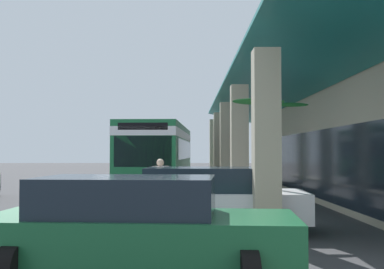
% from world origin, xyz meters
% --- Properties ---
extents(ground, '(120.00, 120.00, 0.00)m').
position_xyz_m(ground, '(0.00, 8.00, 0.00)').
color(ground, '#38383A').
extents(curb_strip, '(32.64, 0.50, 0.12)m').
position_xyz_m(curb_strip, '(0.82, 3.95, 0.06)').
color(curb_strip, '#9E998E').
rests_on(curb_strip, ground).
extents(transit_bus, '(11.33, 3.20, 3.34)m').
position_xyz_m(transit_bus, '(-2.34, 1.44, 1.85)').
color(transit_bus, '#196638').
rests_on(transit_bus, ground).
extents(parked_sedan_white, '(2.56, 4.47, 1.47)m').
position_xyz_m(parked_sedan_white, '(10.72, 3.34, 0.75)').
color(parked_sedan_white, silver).
rests_on(parked_sedan_white, ground).
extents(parked_sedan_green, '(2.68, 4.53, 1.47)m').
position_xyz_m(parked_sedan_green, '(14.90, 2.20, 0.75)').
color(parked_sedan_green, '#195933').
rests_on(parked_sedan_green, ground).
extents(pedestrian, '(0.51, 0.54, 1.62)m').
position_xyz_m(pedestrian, '(7.47, 2.08, 0.91)').
color(pedestrian, '#38383D').
rests_on(pedestrian, ground).
extents(potted_palm, '(1.97, 1.86, 3.14)m').
position_xyz_m(potted_palm, '(10.19, 4.93, 0.78)').
color(potted_palm, brown).
rests_on(potted_palm, ground).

